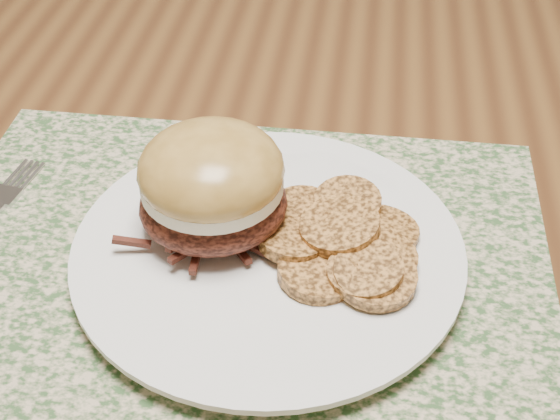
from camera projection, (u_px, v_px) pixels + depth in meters
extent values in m
cube|color=brown|center=(154.00, 134.00, 0.72)|extent=(1.50, 0.90, 0.04)
cube|color=#34552C|center=(235.00, 259.00, 0.56)|extent=(0.45, 0.33, 0.00)
cylinder|color=white|center=(268.00, 253.00, 0.55)|extent=(0.26, 0.26, 0.02)
ellipsoid|color=black|center=(214.00, 204.00, 0.55)|extent=(0.13, 0.13, 0.04)
cylinder|color=beige|center=(212.00, 182.00, 0.53)|extent=(0.13, 0.13, 0.01)
ellipsoid|color=#AB7F38|center=(211.00, 170.00, 0.53)|extent=(0.13, 0.13, 0.06)
cylinder|color=#C17E38|center=(304.00, 212.00, 0.57)|extent=(0.07, 0.07, 0.01)
cylinder|color=#C17E38|center=(347.00, 203.00, 0.57)|extent=(0.06, 0.06, 0.02)
cylinder|color=#C17E38|center=(380.00, 230.00, 0.55)|extent=(0.08, 0.08, 0.02)
cylinder|color=#C17E38|center=(292.00, 241.00, 0.54)|extent=(0.07, 0.07, 0.02)
cylinder|color=#C17E38|center=(340.00, 226.00, 0.54)|extent=(0.08, 0.08, 0.02)
cylinder|color=#C17E38|center=(381.00, 257.00, 0.52)|extent=(0.06, 0.06, 0.01)
cylinder|color=#C17E38|center=(318.00, 272.00, 0.52)|extent=(0.08, 0.08, 0.02)
cylinder|color=#C17E38|center=(365.00, 271.00, 0.51)|extent=(0.07, 0.07, 0.02)
cylinder|color=#C17E38|center=(375.00, 275.00, 0.51)|extent=(0.08, 0.08, 0.02)
cube|color=silver|center=(4.00, 196.00, 0.61)|extent=(0.03, 0.02, 0.00)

